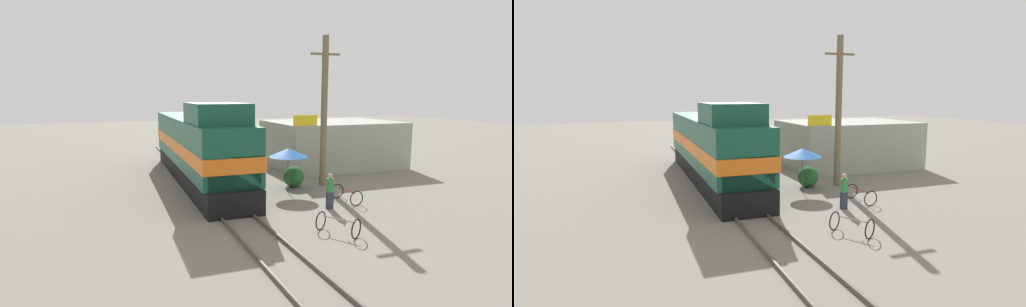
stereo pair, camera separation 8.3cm
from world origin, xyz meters
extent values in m
plane|color=slate|center=(0.00, 0.00, 0.00)|extent=(120.00, 120.00, 0.00)
cube|color=#4C4742|center=(-0.72, 0.00, 0.07)|extent=(0.08, 43.83, 0.15)
cube|color=#4C4742|center=(0.72, 0.00, 0.07)|extent=(0.08, 43.83, 0.15)
cube|color=black|center=(0.00, 5.37, 0.57)|extent=(2.61, 16.40, 1.15)
cube|color=#144C38|center=(0.00, 5.37, 2.51)|extent=(2.83, 15.74, 2.72)
cube|color=orange|center=(0.00, 5.37, 2.24)|extent=(2.87, 15.91, 0.70)
cube|color=orange|center=(0.00, -1.36, 1.90)|extent=(2.41, 2.30, 1.50)
cube|color=#144C38|center=(0.00, 0.45, 4.37)|extent=(2.66, 3.61, 1.00)
cylinder|color=#726047|center=(6.54, 1.47, 4.26)|extent=(0.36, 0.36, 8.53)
cube|color=#726047|center=(6.54, 1.47, 7.50)|extent=(1.80, 0.12, 0.12)
cylinder|color=#4C4C4C|center=(4.00, 0.76, 1.15)|extent=(0.05, 0.05, 2.30)
cone|color=#1959B2|center=(4.00, 0.76, 2.18)|extent=(2.08, 2.08, 0.47)
cube|color=#595959|center=(6.74, 4.16, 1.21)|extent=(0.12, 0.12, 2.42)
cube|color=yellow|center=(6.74, 4.16, 3.19)|extent=(1.66, 0.08, 1.55)
sphere|color=#236028|center=(4.80, 1.73, 0.60)|extent=(1.20, 1.20, 1.20)
cube|color=#2D3347|center=(4.50, -2.84, 0.41)|extent=(0.30, 0.20, 0.81)
cylinder|color=#337F3F|center=(4.50, -2.84, 1.13)|extent=(0.34, 0.34, 0.64)
sphere|color=tan|center=(4.50, -2.84, 1.57)|extent=(0.24, 0.24, 0.24)
torus|color=black|center=(5.84, -1.30, 0.38)|extent=(0.75, 0.09, 0.75)
torus|color=black|center=(5.93, -2.89, 0.38)|extent=(0.75, 0.09, 0.75)
cube|color=#A51919|center=(5.89, -2.10, 0.60)|extent=(0.11, 1.35, 0.04)
cylinder|color=#A51919|center=(5.87, -1.82, 0.51)|extent=(0.04, 0.04, 0.32)
torus|color=black|center=(3.41, -6.59, 0.38)|extent=(0.69, 0.43, 0.77)
torus|color=black|center=(2.66, -5.29, 0.38)|extent=(0.69, 0.43, 0.77)
cube|color=slate|center=(3.03, -5.94, 0.61)|extent=(0.68, 1.12, 0.04)
cylinder|color=slate|center=(3.16, -6.16, 0.52)|extent=(0.04, 0.04, 0.32)
cube|color=#999E93|center=(10.39, 6.96, 1.65)|extent=(9.00, 6.51, 3.29)
camera|label=1|loc=(-4.95, -18.60, 5.37)|focal=28.00mm
camera|label=2|loc=(-4.87, -18.63, 5.37)|focal=28.00mm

